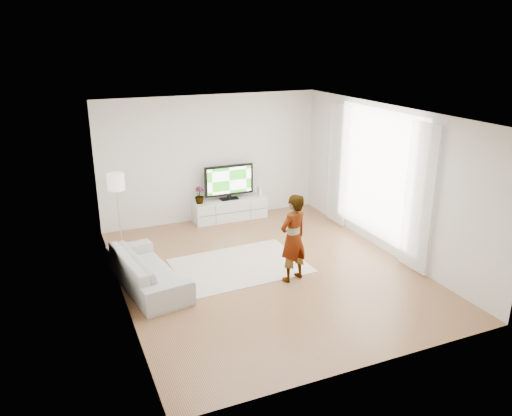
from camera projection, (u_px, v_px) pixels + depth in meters
name	position (u px, v px, depth m)	size (l,w,h in m)	color
floor	(266.00, 271.00, 8.92)	(6.00, 6.00, 0.00)	#A6754B
ceiling	(267.00, 113.00, 8.01)	(6.00, 6.00, 0.00)	white
wall_left	(116.00, 216.00, 7.54)	(0.02, 6.00, 2.80)	silver
wall_right	(388.00, 180.00, 9.39)	(0.02, 6.00, 2.80)	silver
wall_back	(211.00, 159.00, 11.08)	(5.00, 0.02, 2.80)	silver
wall_front	(372.00, 267.00, 5.86)	(5.00, 0.02, 2.80)	silver
window	(377.00, 174.00, 9.63)	(0.01, 2.60, 2.50)	white
curtain_near	(419.00, 199.00, 8.50)	(0.04, 0.70, 2.60)	white
curtain_far	(338.00, 165.00, 10.77)	(0.04, 0.70, 2.60)	white
media_console	(230.00, 209.00, 11.37)	(1.68, 0.48, 0.47)	silver
television	(229.00, 181.00, 11.18)	(1.14, 0.22, 0.79)	black
game_console	(259.00, 191.00, 11.54)	(0.05, 0.16, 0.21)	white
potted_plant	(199.00, 195.00, 10.97)	(0.21, 0.21, 0.37)	#3F7238
rug	(240.00, 266.00, 9.11)	(2.31, 1.66, 0.01)	beige
player	(293.00, 238.00, 8.34)	(0.56, 0.37, 1.53)	#334772
sofa	(148.00, 269.00, 8.29)	(2.06, 0.81, 0.60)	silver
floor_lamp	(116.00, 185.00, 9.60)	(0.33, 0.33, 1.49)	silver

